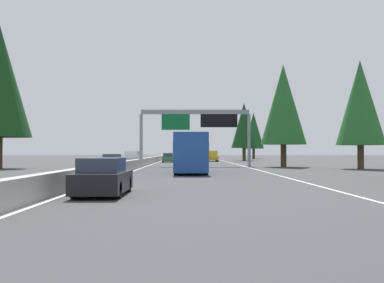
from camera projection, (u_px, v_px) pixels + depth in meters
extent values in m
plane|color=#38383A|center=(152.00, 164.00, 64.52)|extent=(320.00, 320.00, 0.00)
cube|color=#9E9B93|center=(159.00, 158.00, 84.52)|extent=(180.00, 0.56, 0.90)
cube|color=silver|center=(228.00, 162.00, 74.61)|extent=(160.00, 0.16, 0.01)
cube|color=silver|center=(158.00, 162.00, 74.52)|extent=(160.00, 0.16, 0.01)
cylinder|color=gray|center=(141.00, 140.00, 52.89)|extent=(0.36, 0.36, 5.98)
cylinder|color=gray|center=(249.00, 140.00, 52.99)|extent=(0.36, 0.36, 5.98)
cube|color=gray|center=(195.00, 112.00, 53.01)|extent=(0.50, 12.32, 0.50)
cube|color=#0C602D|center=(176.00, 122.00, 52.82)|extent=(0.12, 3.20, 1.90)
cube|color=black|center=(219.00, 121.00, 52.86)|extent=(0.16, 4.20, 1.50)
cube|color=black|center=(103.00, 182.00, 18.29)|extent=(4.40, 1.80, 0.76)
cube|color=#2D3847|center=(102.00, 165.00, 18.08)|extent=(2.46, 1.51, 0.56)
cylinder|color=black|center=(91.00, 184.00, 19.69)|extent=(0.64, 0.22, 0.64)
cylinder|color=black|center=(128.00, 184.00, 19.70)|extent=(0.64, 0.22, 0.64)
cylinder|color=black|center=(74.00, 190.00, 16.87)|extent=(0.64, 0.22, 0.64)
cylinder|color=black|center=(118.00, 190.00, 16.88)|extent=(0.64, 0.22, 0.64)
cube|color=#1E4793|center=(191.00, 152.00, 38.15)|extent=(11.50, 2.50, 2.90)
cube|color=#2D3847|center=(191.00, 148.00, 38.16)|extent=(11.04, 2.55, 0.84)
cylinder|color=black|center=(178.00, 165.00, 42.14)|extent=(1.00, 0.30, 1.00)
cylinder|color=black|center=(203.00, 165.00, 42.16)|extent=(1.00, 0.30, 1.00)
cylinder|color=black|center=(176.00, 168.00, 34.09)|extent=(1.00, 0.30, 1.00)
cylinder|color=black|center=(206.00, 168.00, 34.11)|extent=(1.00, 0.30, 1.00)
cube|color=#2D6B38|center=(168.00, 159.00, 74.76)|extent=(4.40, 1.80, 0.76)
cube|color=#2D3847|center=(168.00, 155.00, 74.56)|extent=(2.46, 1.51, 0.56)
cylinder|color=black|center=(164.00, 160.00, 76.16)|extent=(0.64, 0.22, 0.64)
cylinder|color=black|center=(173.00, 160.00, 76.17)|extent=(0.64, 0.22, 0.64)
cylinder|color=black|center=(163.00, 160.00, 73.34)|extent=(0.64, 0.22, 0.64)
cylinder|color=black|center=(173.00, 160.00, 73.36)|extent=(0.64, 0.22, 0.64)
cube|color=#AD931E|center=(212.00, 158.00, 80.38)|extent=(5.60, 2.00, 0.70)
cube|color=#AD931E|center=(212.00, 153.00, 81.40)|extent=(2.24, 1.84, 0.90)
cube|color=#2D3847|center=(212.00, 153.00, 81.41)|extent=(2.02, 1.92, 0.41)
cylinder|color=black|center=(207.00, 159.00, 82.21)|extent=(0.80, 0.28, 0.80)
cylinder|color=black|center=(216.00, 159.00, 82.23)|extent=(0.80, 0.28, 0.80)
cylinder|color=black|center=(207.00, 159.00, 78.52)|extent=(0.80, 0.28, 0.80)
cylinder|color=black|center=(218.00, 159.00, 78.53)|extent=(0.80, 0.28, 0.80)
cube|color=#1E4793|center=(177.00, 156.00, 131.85)|extent=(4.40, 1.80, 0.76)
cube|color=#2D3847|center=(177.00, 153.00, 131.64)|extent=(2.46, 1.51, 0.56)
cylinder|color=black|center=(175.00, 156.00, 133.24)|extent=(0.64, 0.22, 0.64)
cylinder|color=black|center=(180.00, 156.00, 133.26)|extent=(0.64, 0.22, 0.64)
cylinder|color=black|center=(175.00, 156.00, 130.43)|extent=(0.64, 0.22, 0.64)
cylinder|color=black|center=(180.00, 156.00, 130.44)|extent=(0.64, 0.22, 0.64)
cube|color=red|center=(208.00, 155.00, 94.64)|extent=(5.00, 1.95, 1.44)
cube|color=#2D3847|center=(208.00, 154.00, 92.35)|extent=(0.08, 1.48, 0.56)
cylinder|color=black|center=(203.00, 158.00, 96.32)|extent=(0.70, 0.24, 0.70)
cylinder|color=black|center=(212.00, 158.00, 96.33)|extent=(0.70, 0.24, 0.70)
cylinder|color=black|center=(204.00, 158.00, 92.92)|extent=(0.70, 0.24, 0.70)
cylinder|color=black|center=(212.00, 158.00, 92.93)|extent=(0.70, 0.24, 0.70)
cube|color=white|center=(192.00, 152.00, 57.63)|extent=(6.12, 2.40, 2.50)
cube|color=black|center=(192.00, 154.00, 61.87)|extent=(2.38, 2.30, 1.90)
cylinder|color=black|center=(184.00, 161.00, 61.67)|extent=(0.90, 0.28, 0.90)
cylinder|color=black|center=(200.00, 161.00, 61.69)|extent=(0.90, 0.28, 0.90)
cylinder|color=black|center=(184.00, 162.00, 55.90)|extent=(0.90, 0.28, 0.90)
cylinder|color=black|center=(201.00, 162.00, 55.91)|extent=(0.90, 0.28, 0.90)
cube|color=white|center=(112.00, 163.00, 47.84)|extent=(4.40, 1.80, 0.76)
cube|color=#2D3847|center=(112.00, 157.00, 47.63)|extent=(2.46, 1.51, 0.56)
cylinder|color=black|center=(107.00, 165.00, 49.23)|extent=(0.64, 0.22, 0.64)
cylinder|color=black|center=(122.00, 165.00, 49.25)|extent=(0.64, 0.22, 0.64)
cylinder|color=black|center=(102.00, 165.00, 46.42)|extent=(0.64, 0.22, 0.64)
cylinder|color=black|center=(118.00, 165.00, 46.43)|extent=(0.64, 0.22, 0.64)
cube|color=silver|center=(131.00, 159.00, 66.24)|extent=(5.60, 2.00, 0.70)
cube|color=silver|center=(132.00, 154.00, 67.27)|extent=(2.24, 1.84, 0.90)
cube|color=#2D3847|center=(132.00, 153.00, 67.27)|extent=(2.02, 1.92, 0.41)
cylinder|color=black|center=(127.00, 160.00, 68.08)|extent=(0.80, 0.28, 0.80)
cylinder|color=black|center=(139.00, 160.00, 68.09)|extent=(0.80, 0.28, 0.80)
cylinder|color=black|center=(124.00, 161.00, 64.38)|extent=(0.80, 0.28, 0.80)
cylinder|color=black|center=(136.00, 161.00, 64.40)|extent=(0.80, 0.28, 0.80)
cylinder|color=#4C3823|center=(361.00, 157.00, 45.20)|extent=(0.62, 0.62, 2.35)
cone|color=#236028|center=(360.00, 102.00, 45.32)|extent=(4.69, 4.69, 8.32)
cylinder|color=#4C3823|center=(284.00, 156.00, 51.23)|extent=(0.63, 0.63, 2.50)
cone|color=#236028|center=(283.00, 104.00, 51.36)|extent=(5.01, 5.01, 8.88)
cylinder|color=#4C3823|center=(244.00, 154.00, 86.58)|extent=(0.62, 0.62, 2.39)
cone|color=#143D19|center=(244.00, 125.00, 86.70)|extent=(4.78, 4.78, 8.47)
cylinder|color=#4C3823|center=(254.00, 154.00, 109.48)|extent=(0.62, 0.62, 2.40)
cone|color=#194C1E|center=(254.00, 131.00, 109.60)|extent=(4.81, 4.81, 8.52)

